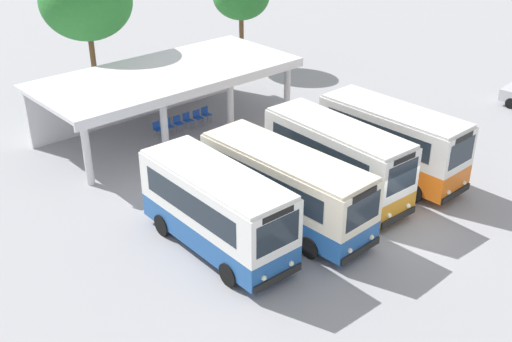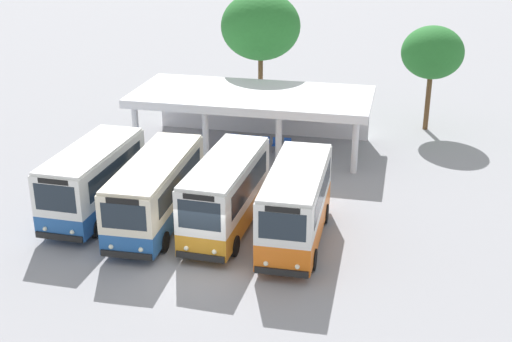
% 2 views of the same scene
% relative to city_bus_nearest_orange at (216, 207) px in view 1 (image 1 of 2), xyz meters
% --- Properties ---
extents(ground_plane, '(180.00, 180.00, 0.00)m').
position_rel_city_bus_nearest_orange_xyz_m(ground_plane, '(6.22, -4.04, -1.83)').
color(ground_plane, '#939399').
extents(city_bus_nearest_orange, '(2.55, 7.02, 3.31)m').
position_rel_city_bus_nearest_orange_xyz_m(city_bus_nearest_orange, '(0.00, 0.00, 0.00)').
color(city_bus_nearest_orange, black).
rests_on(city_bus_nearest_orange, ground).
extents(city_bus_second_in_row, '(2.58, 7.96, 3.13)m').
position_rel_city_bus_nearest_orange_xyz_m(city_bus_second_in_row, '(3.22, -0.38, -0.09)').
color(city_bus_second_in_row, black).
rests_on(city_bus_second_in_row, ground).
extents(city_bus_middle_cream, '(2.49, 7.24, 3.37)m').
position_rel_city_bus_nearest_orange_xyz_m(city_bus_middle_cream, '(6.44, -0.24, 0.03)').
color(city_bus_middle_cream, black).
rests_on(city_bus_middle_cream, ground).
extents(city_bus_fourth_amber, '(2.43, 7.17, 3.41)m').
position_rel_city_bus_nearest_orange_xyz_m(city_bus_fourth_amber, '(9.66, -0.72, 0.05)').
color(city_bus_fourth_amber, black).
rests_on(city_bus_fourth_amber, ground).
extents(terminal_canopy, '(13.86, 6.35, 3.40)m').
position_rel_city_bus_nearest_orange_xyz_m(terminal_canopy, '(5.15, 11.21, 0.86)').
color(terminal_canopy, silver).
rests_on(terminal_canopy, ground).
extents(waiting_chair_end_by_column, '(0.45, 0.45, 0.86)m').
position_rel_city_bus_nearest_orange_xyz_m(waiting_chair_end_by_column, '(4.12, 10.27, -1.30)').
color(waiting_chair_end_by_column, slate).
rests_on(waiting_chair_end_by_column, ground).
extents(waiting_chair_second_from_end, '(0.45, 0.45, 0.86)m').
position_rel_city_bus_nearest_orange_xyz_m(waiting_chair_second_from_end, '(4.76, 10.22, -1.30)').
color(waiting_chair_second_from_end, slate).
rests_on(waiting_chair_second_from_end, ground).
extents(waiting_chair_middle_seat, '(0.45, 0.45, 0.86)m').
position_rel_city_bus_nearest_orange_xyz_m(waiting_chair_middle_seat, '(5.40, 10.21, -1.30)').
color(waiting_chair_middle_seat, slate).
rests_on(waiting_chair_middle_seat, ground).
extents(waiting_chair_fourth_seat, '(0.45, 0.45, 0.86)m').
position_rel_city_bus_nearest_orange_xyz_m(waiting_chair_fourth_seat, '(6.05, 10.23, -1.30)').
color(waiting_chair_fourth_seat, slate).
rests_on(waiting_chair_fourth_seat, ground).
extents(waiting_chair_fifth_seat, '(0.45, 0.45, 0.86)m').
position_rel_city_bus_nearest_orange_xyz_m(waiting_chair_fifth_seat, '(6.69, 10.15, -1.30)').
color(waiting_chair_fifth_seat, slate).
rests_on(waiting_chair_fifth_seat, ground).
extents(waiting_chair_far_end_seat, '(0.45, 0.45, 0.86)m').
position_rel_city_bus_nearest_orange_xyz_m(waiting_chair_far_end_seat, '(7.33, 10.24, -1.30)').
color(waiting_chair_far_end_seat, slate).
rests_on(waiting_chair_far_end_seat, ground).
extents(roadside_tree_behind_canopy, '(5.22, 5.22, 8.33)m').
position_rel_city_bus_nearest_orange_xyz_m(roadside_tree_behind_canopy, '(4.26, 16.94, 4.27)').
color(roadside_tree_behind_canopy, brown).
rests_on(roadside_tree_behind_canopy, ground).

